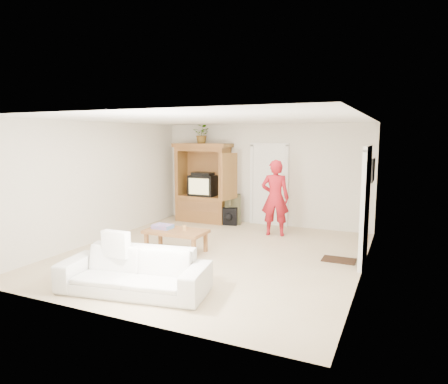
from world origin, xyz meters
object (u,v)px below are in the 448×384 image
(armoire, at_px, (204,188))
(man, at_px, (275,198))
(coffee_table, at_px, (176,233))
(sofa, at_px, (134,271))

(armoire, height_order, man, armoire)
(man, height_order, coffee_table, man)
(armoire, distance_m, coffee_table, 3.00)
(sofa, relative_size, coffee_table, 1.79)
(armoire, bearing_deg, coffee_table, -73.59)
(armoire, relative_size, sofa, 0.96)
(armoire, height_order, coffee_table, armoire)
(sofa, height_order, coffee_table, sofa)
(sofa, bearing_deg, man, 68.49)
(sofa, bearing_deg, armoire, 95.69)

